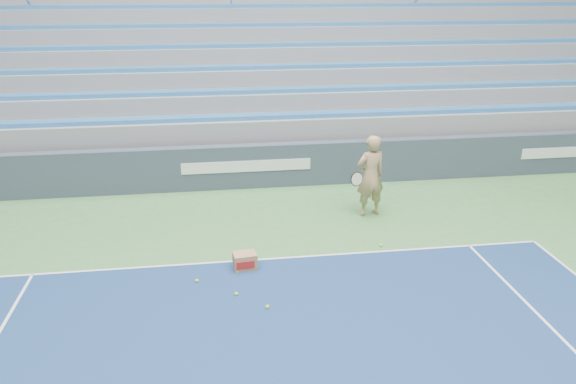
{
  "coord_description": "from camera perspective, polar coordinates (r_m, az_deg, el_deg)",
  "views": [
    {
      "loc": [
        -0.84,
        2.52,
        4.95
      ],
      "look_at": [
        0.56,
        12.38,
        1.15
      ],
      "focal_mm": 35.0,
      "sensor_mm": 36.0,
      "label": 1
    }
  ],
  "objects": [
    {
      "name": "tennis_ball_4",
      "position": [
        9.16,
        -2.1,
        -11.58
      ],
      "size": [
        0.07,
        0.07,
        0.07
      ],
      "primitive_type": "sphere",
      "color": "#C7E32E",
      "rests_on": "ground"
    },
    {
      "name": "tennis_ball_1",
      "position": [
        11.25,
        9.44,
        -5.35
      ],
      "size": [
        0.07,
        0.07,
        0.07
      ],
      "primitive_type": "sphere",
      "color": "#C7E32E",
      "rests_on": "ground"
    },
    {
      "name": "ball_box",
      "position": [
        10.28,
        -4.4,
        -7.01
      ],
      "size": [
        0.44,
        0.36,
        0.31
      ],
      "color": "#9F744D",
      "rests_on": "ground"
    },
    {
      "name": "bleachers",
      "position": [
        19.28,
        -5.67,
        13.04
      ],
      "size": [
        31.0,
        9.15,
        7.3
      ],
      "color": "gray",
      "rests_on": "ground"
    },
    {
      "name": "tennis_player",
      "position": [
        12.38,
        8.36,
        1.63
      ],
      "size": [
        0.98,
        0.9,
        1.83
      ],
      "color": "tan",
      "rests_on": "ground"
    },
    {
      "name": "sponsor_barrier",
      "position": [
        14.1,
        -4.26,
        2.62
      ],
      "size": [
        30.0,
        0.32,
        1.1
      ],
      "color": "#354150",
      "rests_on": "ground"
    },
    {
      "name": "tennis_ball_0",
      "position": [
        9.99,
        -9.25,
        -8.89
      ],
      "size": [
        0.07,
        0.07,
        0.07
      ],
      "primitive_type": "sphere",
      "color": "#C7E32E",
      "rests_on": "ground"
    },
    {
      "name": "tennis_ball_2",
      "position": [
        9.53,
        -5.28,
        -10.28
      ],
      "size": [
        0.07,
        0.07,
        0.07
      ],
      "primitive_type": "sphere",
      "color": "#C7E32E",
      "rests_on": "ground"
    },
    {
      "name": "tennis_ball_3",
      "position": [
        10.2,
        -5.19,
        -8.02
      ],
      "size": [
        0.07,
        0.07,
        0.07
      ],
      "primitive_type": "sphere",
      "color": "#C7E32E",
      "rests_on": "ground"
    }
  ]
}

